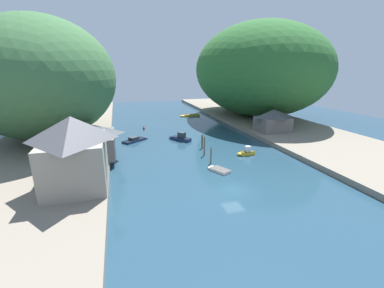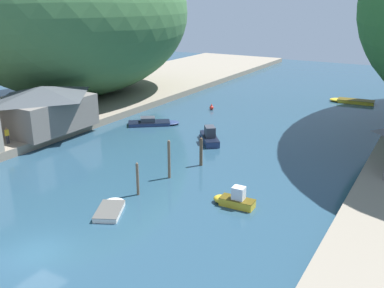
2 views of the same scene
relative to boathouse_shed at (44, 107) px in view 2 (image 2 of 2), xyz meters
The scene contains 15 objects.
water_surface 22.60m from the boathouse_shed, 35.58° to the left, with size 130.00×130.00×0.00m, color #234256.
left_bank 15.68m from the boathouse_shed, 122.43° to the left, with size 22.00×120.00×0.91m.
hillside_left 21.08m from the boathouse_shed, 119.84° to the left, with size 28.36×39.70×24.13m.
boathouse_shed is the anchor object (origin of this frame).
boat_navy_launch 21.56m from the boathouse_shed, 29.29° to the right, with size 3.22×4.13×0.40m.
boat_cabin_cruiser 13.22m from the boathouse_shed, 51.80° to the left, with size 6.28×5.51×1.00m.
boat_mid_channel 44.38m from the boathouse_shed, 52.81° to the left, with size 6.62×2.49×0.52m.
boat_yellow_tender 18.94m from the boathouse_shed, 25.21° to the left, with size 4.61×5.31×1.85m.
boat_white_cruiser 26.74m from the boathouse_shed, 10.81° to the right, with size 3.33×1.25×1.63m.
mooring_post_second 20.08m from the boathouse_shed, 21.03° to the right, with size 0.22×0.22×2.78m.
mooring_post_middle 19.23m from the boathouse_shed, ahead, with size 0.25×0.25×3.52m.
mooring_post_fourth 19.98m from the boathouse_shed, ahead, with size 0.30×0.30×2.77m.
channel_buoy_near 23.29m from the boathouse_shed, 62.65° to the left, with size 0.59×0.59×0.88m.
person_on_quay 6.01m from the boathouse_shed, 81.42° to the right, with size 0.29×0.42×1.69m.
person_by_boathouse 3.63m from the boathouse_shed, 71.57° to the left, with size 0.22×0.38×1.69m.
Camera 2 is at (20.20, -15.01, 15.02)m, focal length 40.00 mm.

